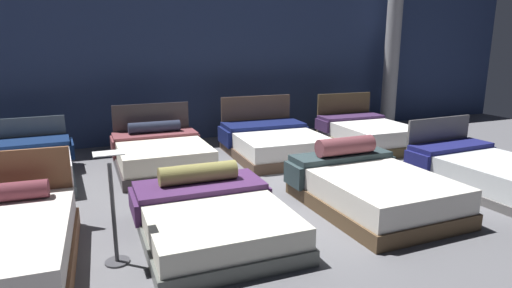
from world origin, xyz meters
name	(u,v)px	position (x,y,z in m)	size (l,w,h in m)	color
ground_plane	(264,195)	(0.00, 0.00, -0.01)	(18.00, 18.00, 0.02)	#5B5B60
showroom_back_wall	(191,60)	(0.00, 3.97, 1.75)	(18.00, 0.06, 3.50)	navy
bed_1	(212,217)	(-1.08, -0.98, 0.22)	(1.65, 2.01, 0.69)	#555954
bed_2	(371,188)	(1.09, -0.99, 0.27)	(1.61, 2.07, 0.83)	brown
bed_3	(484,171)	(3.19, -0.95, 0.24)	(1.53, 2.02, 0.91)	#585555
bed_4	(21,167)	(-3.25, 1.93, 0.25)	(1.60, 2.11, 0.87)	#4A575F
bed_5	(161,154)	(-1.11, 1.87, 0.26)	(1.54, 1.96, 1.01)	#332C2D
bed_6	(273,142)	(1.04, 1.92, 0.26)	(1.74, 2.16, 1.04)	brown
bed_7	(367,134)	(3.15, 1.86, 0.26)	(1.52, 2.03, 1.01)	#4F4128
price_sign	(114,221)	(-2.13, -1.22, 0.44)	(0.28, 0.24, 1.13)	#3F3F44
support_pillar	(392,57)	(4.96, 3.42, 1.75)	(0.37, 0.37, 3.50)	#99999E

